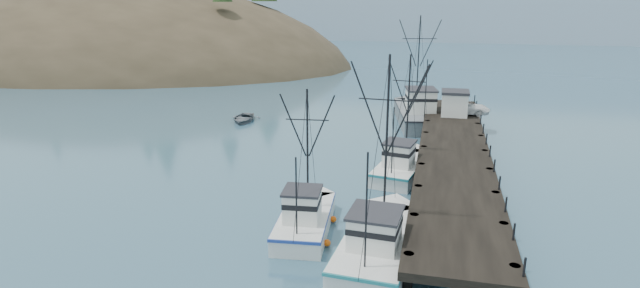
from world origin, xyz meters
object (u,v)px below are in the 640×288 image
(trawler_mid, at_px, (306,217))
(motorboat, at_px, (243,121))
(pier, at_px, (454,151))
(pier_shed, at_px, (455,103))
(work_vessel, at_px, (417,113))
(trawler_far, at_px, (403,165))
(pickup_truck, at_px, (466,107))
(trawler_near, at_px, (380,239))

(trawler_mid, xyz_separation_m, motorboat, (-15.36, 27.16, -0.82))
(pier, distance_m, pier_shed, 13.42)
(pier, relative_size, work_vessel, 2.80)
(trawler_mid, relative_size, trawler_far, 0.91)
(pier, distance_m, work_vessel, 17.58)
(pier, height_order, pier_shed, pier_shed)
(work_vessel, height_order, pickup_truck, work_vessel)
(pier_shed, relative_size, motorboat, 0.62)
(trawler_mid, relative_size, pier_shed, 2.99)
(pier, distance_m, pickup_truck, 14.46)
(trawler_near, distance_m, trawler_mid, 5.46)
(pier, bearing_deg, work_vessel, 103.17)
(pier, relative_size, pickup_truck, 8.20)
(pier, bearing_deg, trawler_mid, -123.60)
(trawler_mid, bearing_deg, trawler_far, 66.43)
(trawler_near, distance_m, work_vessel, 33.52)
(trawler_far, bearing_deg, pier_shed, 73.95)
(trawler_mid, height_order, pickup_truck, trawler_mid)
(trawler_mid, distance_m, pickup_truck, 30.96)
(pier_shed, bearing_deg, pier, -90.85)
(trawler_mid, relative_size, motorboat, 1.86)
(work_vessel, relative_size, pickup_truck, 2.93)
(pier, bearing_deg, trawler_near, -105.39)
(pier, xyz_separation_m, trawler_mid, (-9.63, -14.49, -0.87))
(trawler_far, height_order, pickup_truck, trawler_far)
(trawler_mid, xyz_separation_m, pier_shed, (9.82, 27.79, 2.60))
(trawler_near, relative_size, trawler_mid, 1.26)
(trawler_far, bearing_deg, pier, 27.18)
(pier_shed, distance_m, pickup_truck, 1.80)
(pier, distance_m, trawler_far, 4.87)
(pier, relative_size, trawler_mid, 4.60)
(pier, relative_size, trawler_far, 4.16)
(trawler_far, relative_size, work_vessel, 0.67)
(pier_shed, bearing_deg, trawler_mid, -109.46)
(pickup_truck, bearing_deg, trawler_near, 174.68)
(pickup_truck, distance_m, motorboat, 26.68)
(trawler_far, bearing_deg, work_vessel, 89.25)
(pickup_truck, relative_size, motorboat, 1.05)
(trawler_near, xyz_separation_m, motorboat, (-20.47, 29.06, -0.82))
(pier, bearing_deg, trawler_far, -152.82)
(pier_shed, bearing_deg, trawler_near, -99.01)
(pier, height_order, trawler_near, trawler_near)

